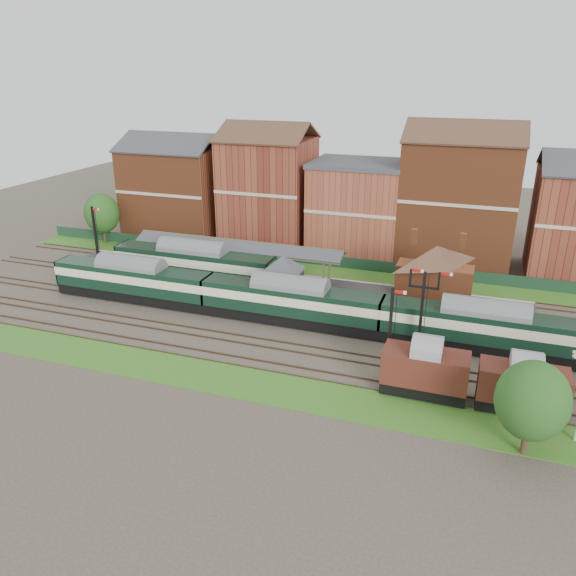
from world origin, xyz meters
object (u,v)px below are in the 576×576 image
(platform_railcar, at_px, (194,264))
(dmu_train, at_px, (290,301))
(semaphore_bracket, at_px, (422,308))
(goods_van_a, at_px, (425,370))
(signal_box, at_px, (283,281))

(platform_railcar, bearing_deg, dmu_train, -24.54)
(semaphore_bracket, height_order, platform_railcar, semaphore_bracket)
(goods_van_a, bearing_deg, signal_box, 142.93)
(platform_railcar, distance_m, goods_van_a, 32.44)
(signal_box, xyz_separation_m, semaphore_bracket, (15.04, -5.75, 1.44))
(signal_box, distance_m, goods_van_a, 20.34)
(semaphore_bracket, distance_m, platform_railcar, 28.83)
(semaphore_bracket, bearing_deg, dmu_train, 169.18)
(signal_box, xyz_separation_m, dmu_train, (1.96, -3.25, -0.72))
(signal_box, height_order, goods_van_a, signal_box)
(signal_box, relative_size, dmu_train, 0.11)
(platform_railcar, relative_size, goods_van_a, 3.00)
(semaphore_bracket, bearing_deg, platform_railcar, 161.76)
(platform_railcar, xyz_separation_m, goods_van_a, (28.49, -15.50, -0.39))
(semaphore_bracket, distance_m, goods_van_a, 7.02)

